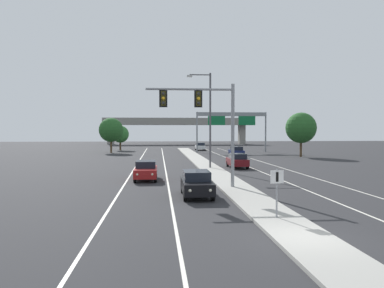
% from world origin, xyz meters
% --- Properties ---
extents(ground_plane, '(260.00, 260.00, 0.00)m').
position_xyz_m(ground_plane, '(0.00, 0.00, 0.00)').
color(ground_plane, '#28282B').
extents(median_island, '(2.40, 110.00, 0.15)m').
position_xyz_m(median_island, '(0.00, 18.00, 0.07)').
color(median_island, '#9E9B93').
rests_on(median_island, ground).
extents(lane_stripe_oncoming_center, '(0.14, 100.00, 0.01)m').
position_xyz_m(lane_stripe_oncoming_center, '(-4.70, 25.00, 0.00)').
color(lane_stripe_oncoming_center, silver).
rests_on(lane_stripe_oncoming_center, ground).
extents(lane_stripe_receding_center, '(0.14, 100.00, 0.01)m').
position_xyz_m(lane_stripe_receding_center, '(4.70, 25.00, 0.00)').
color(lane_stripe_receding_center, silver).
rests_on(lane_stripe_receding_center, ground).
extents(edge_stripe_left, '(0.14, 100.00, 0.01)m').
position_xyz_m(edge_stripe_left, '(-8.00, 25.00, 0.00)').
color(edge_stripe_left, silver).
rests_on(edge_stripe_left, ground).
extents(edge_stripe_right, '(0.14, 100.00, 0.01)m').
position_xyz_m(edge_stripe_right, '(8.00, 25.00, 0.00)').
color(edge_stripe_right, silver).
rests_on(edge_stripe_right, ground).
extents(overhead_signal_mast, '(6.19, 0.44, 7.20)m').
position_xyz_m(overhead_signal_mast, '(-2.12, 13.08, 5.26)').
color(overhead_signal_mast, gray).
rests_on(overhead_signal_mast, median_island).
extents(median_sign_post, '(0.60, 0.10, 2.20)m').
position_xyz_m(median_sign_post, '(-0.06, 3.25, 1.59)').
color(median_sign_post, gray).
rests_on(median_sign_post, median_island).
extents(street_lamp_median, '(2.58, 0.28, 10.00)m').
position_xyz_m(street_lamp_median, '(-0.17, 27.18, 5.79)').
color(street_lamp_median, '#4C4C51').
rests_on(street_lamp_median, median_island).
extents(car_oncoming_black, '(1.85, 4.48, 1.58)m').
position_xyz_m(car_oncoming_black, '(-3.06, 10.02, 0.82)').
color(car_oncoming_black, black).
rests_on(car_oncoming_black, ground).
extents(car_oncoming_red, '(1.84, 4.48, 1.58)m').
position_xyz_m(car_oncoming_red, '(-6.46, 18.36, 0.82)').
color(car_oncoming_red, maroon).
rests_on(car_oncoming_red, ground).
extents(car_receding_darkred, '(1.86, 4.49, 1.58)m').
position_xyz_m(car_receding_darkred, '(3.12, 27.87, 0.82)').
color(car_receding_darkred, '#5B0F14').
rests_on(car_receding_darkred, ground).
extents(car_receding_navy, '(1.86, 4.49, 1.58)m').
position_xyz_m(car_receding_navy, '(6.63, 45.91, 0.82)').
color(car_receding_navy, '#141E4C').
rests_on(car_receding_navy, ground).
extents(car_receding_white, '(1.85, 4.48, 1.58)m').
position_xyz_m(car_receding_white, '(3.07, 65.41, 0.82)').
color(car_receding_white, silver).
rests_on(car_receding_white, ground).
extents(highway_sign_gantry, '(13.28, 0.42, 7.50)m').
position_xyz_m(highway_sign_gantry, '(8.20, 58.28, 6.16)').
color(highway_sign_gantry, gray).
rests_on(highway_sign_gantry, ground).
extents(overpass_bridge, '(42.40, 6.40, 7.65)m').
position_xyz_m(overpass_bridge, '(0.00, 100.39, 5.78)').
color(overpass_bridge, gray).
rests_on(overpass_bridge, ground).
extents(tree_far_left_c, '(3.50, 3.50, 5.06)m').
position_xyz_m(tree_far_left_c, '(-13.19, 66.74, 3.30)').
color(tree_far_left_c, '#4C3823').
rests_on(tree_far_left_c, ground).
extents(tree_far_right_b, '(4.73, 4.73, 6.85)m').
position_xyz_m(tree_far_right_b, '(16.49, 44.70, 4.47)').
color(tree_far_right_b, '#4C3823').
rests_on(tree_far_right_b, ground).
extents(tree_far_left_b, '(4.40, 4.40, 6.36)m').
position_xyz_m(tree_far_left_b, '(-14.00, 57.97, 4.15)').
color(tree_far_left_b, '#4C3823').
rests_on(tree_far_left_b, ground).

